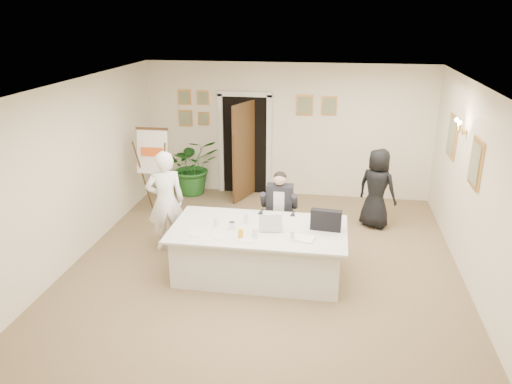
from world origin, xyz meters
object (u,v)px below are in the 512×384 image
object	(u,v)px
potted_palm	(193,166)
paper_stack	(303,239)
laptop	(271,220)
oj_glass	(241,234)
standing_woman	(377,188)
laptop_bag	(326,220)
seated_man	(279,211)
flip_chart	(156,175)
steel_jug	(232,225)
standing_man	(166,201)
conference_table	(259,251)

from	to	relation	value
potted_palm	paper_stack	bearing A→B (deg)	-54.21
laptop	oj_glass	size ratio (longest dim) A/B	2.72
potted_palm	laptop	bearing A→B (deg)	-57.30
standing_woman	laptop_bag	xyz separation A→B (m)	(-0.87, -2.06, 0.19)
seated_man	flip_chart	world-z (taller)	flip_chart
steel_jug	oj_glass	bearing A→B (deg)	-56.86
laptop_bag	laptop	bearing A→B (deg)	-168.74
standing_man	laptop	distance (m)	1.94
conference_table	laptop	size ratio (longest dim) A/B	7.29
standing_man	standing_woman	xyz separation A→B (m)	(3.48, 1.50, -0.11)
potted_palm	standing_woman	bearing A→B (deg)	-17.53
paper_stack	conference_table	bearing A→B (deg)	155.98
conference_table	flip_chart	distance (m)	3.19
conference_table	standing_man	xyz separation A→B (m)	(-1.64, 0.64, 0.46)
seated_man	oj_glass	xyz separation A→B (m)	(-0.40, -1.30, 0.16)
laptop	paper_stack	world-z (taller)	laptop
seated_man	laptop	distance (m)	0.95
conference_table	standing_woman	bearing A→B (deg)	49.25
paper_stack	standing_man	bearing A→B (deg)	157.83
laptop_bag	oj_glass	world-z (taller)	laptop_bag
paper_stack	flip_chart	bearing A→B (deg)	141.22
potted_palm	flip_chart	bearing A→B (deg)	-107.96
standing_woman	laptop_bag	size ratio (longest dim) A/B	3.34
potted_palm	seated_man	bearing A→B (deg)	-48.35
oj_glass	standing_man	bearing A→B (deg)	144.82
oj_glass	steel_jug	xyz separation A→B (m)	(-0.18, 0.28, -0.01)
seated_man	paper_stack	world-z (taller)	seated_man
conference_table	potted_palm	bearing A→B (deg)	120.31
laptop	laptop_bag	size ratio (longest dim) A/B	0.80
flip_chart	potted_palm	world-z (taller)	flip_chart
potted_palm	laptop	xyz separation A→B (m)	(2.14, -3.34, 0.29)
conference_table	paper_stack	world-z (taller)	paper_stack
seated_man	potted_palm	size ratio (longest dim) A/B	1.10
conference_table	standing_man	bearing A→B (deg)	158.61
flip_chart	oj_glass	bearing A→B (deg)	-49.31
standing_man	oj_glass	bearing A→B (deg)	120.53
paper_stack	oj_glass	world-z (taller)	oj_glass
seated_man	standing_man	world-z (taller)	standing_man
conference_table	standing_man	distance (m)	1.82
conference_table	paper_stack	distance (m)	0.83
conference_table	standing_woman	distance (m)	2.85
laptop_bag	oj_glass	bearing A→B (deg)	-153.15
conference_table	seated_man	world-z (taller)	seated_man
flip_chart	steel_jug	size ratio (longest dim) A/B	15.36
laptop	laptop_bag	xyz separation A→B (m)	(0.78, 0.08, 0.02)
standing_woman	steel_jug	distance (m)	3.16
flip_chart	laptop_bag	size ratio (longest dim) A/B	3.82
laptop	seated_man	bearing A→B (deg)	82.64
seated_man	paper_stack	distance (m)	1.31
conference_table	laptop	xyz separation A→B (m)	(0.19, 0.01, 0.52)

